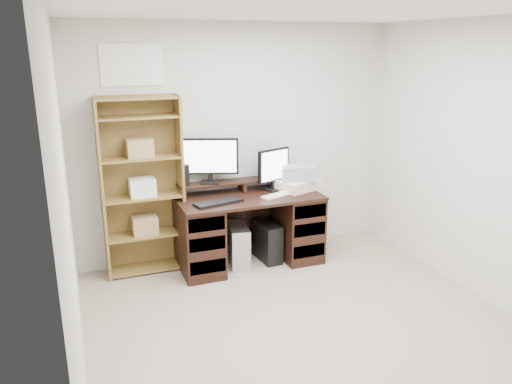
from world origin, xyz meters
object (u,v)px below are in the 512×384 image
desk (249,228)px  bookshelf (142,185)px  monitor_wide (210,158)px  tower_silver (238,245)px  monitor_small (274,168)px  printer (298,184)px  tower_black (267,241)px

desk → bookshelf: bearing=168.6°
monitor_wide → tower_silver: monitor_wide is taller
monitor_small → desk: bearing=-179.0°
desk → monitor_small: size_ratio=3.33×
printer → desk: bearing=165.1°
tower_silver → bookshelf: 1.19m
desk → printer: size_ratio=3.43×
monitor_small → printer: size_ratio=1.03×
desk → tower_silver: 0.21m
monitor_small → tower_black: size_ratio=1.04×
monitor_wide → monitor_small: 0.70m
printer → bookshelf: bookshelf is taller
monitor_wide → printer: monitor_wide is taller
monitor_wide → printer: size_ratio=1.31×
printer → bookshelf: 1.66m
tower_silver → tower_black: 0.33m
monitor_wide → tower_silver: bearing=-25.9°
monitor_small → bookshelf: (-1.39, 0.09, -0.08)m
desk → monitor_wide: (-0.35, 0.22, 0.74)m
tower_silver → monitor_wide: bearing=144.0°
monitor_small → bookshelf: bookshelf is taller
monitor_wide → monitor_small: bearing=10.8°
desk → monitor_small: monitor_small is taller
monitor_wide → tower_black: (0.56, -0.22, -0.92)m
printer → tower_silver: bearing=164.5°
printer → monitor_wide: bearing=150.1°
printer → tower_black: printer is taller
printer → tower_black: size_ratio=1.01×
desk → monitor_wide: bearing=147.2°
desk → tower_black: (0.21, -0.00, -0.18)m
bookshelf → monitor_wide: bearing=0.9°
monitor_small → bookshelf: size_ratio=0.25×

